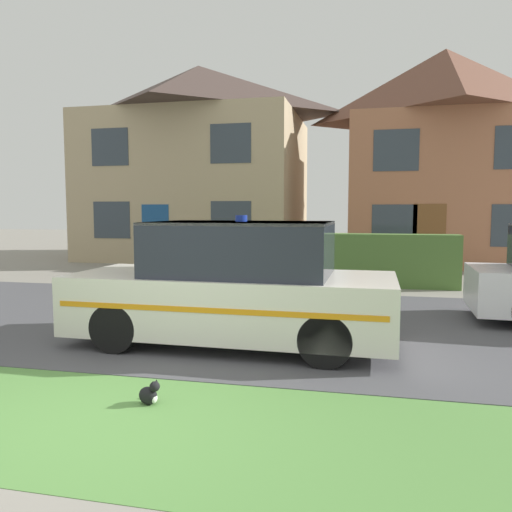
% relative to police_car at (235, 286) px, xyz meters
% --- Properties ---
extents(ground_plane, '(80.00, 80.00, 0.00)m').
position_rel_police_car_xyz_m(ground_plane, '(-0.59, -2.75, -0.83)').
color(ground_plane, gray).
extents(road_strip, '(28.00, 6.21, 0.01)m').
position_rel_police_car_xyz_m(road_strip, '(-0.59, 1.50, -0.83)').
color(road_strip, '#4C4C51').
rests_on(road_strip, ground).
extents(lawn_verge, '(28.00, 2.30, 0.01)m').
position_rel_police_car_xyz_m(lawn_verge, '(-0.59, -2.76, -0.83)').
color(lawn_verge, '#568C42').
rests_on(lawn_verge, ground).
extents(garden_hedge, '(8.10, 0.61, 1.31)m').
position_rel_police_car_xyz_m(garden_hedge, '(-0.04, 6.00, -0.18)').
color(garden_hedge, '#4C7233').
rests_on(garden_hedge, ground).
extents(police_car, '(4.51, 1.86, 1.82)m').
position_rel_police_car_xyz_m(police_car, '(0.00, 0.00, 0.00)').
color(police_car, black).
rests_on(police_car, road_strip).
extents(cat, '(0.26, 0.22, 0.26)m').
position_rel_police_car_xyz_m(cat, '(-0.25, -2.31, -0.73)').
color(cat, black).
rests_on(cat, ground).
extents(house_left, '(8.39, 6.70, 7.63)m').
position_rel_police_car_xyz_m(house_left, '(-4.88, 12.71, 3.05)').
color(house_left, tan).
rests_on(house_left, ground).
extents(house_right, '(6.81, 5.97, 7.63)m').
position_rel_police_car_xyz_m(house_right, '(4.43, 12.67, 3.07)').
color(house_right, '#A86B4C').
rests_on(house_right, ground).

